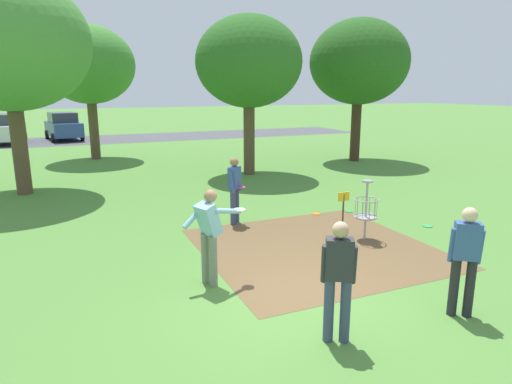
% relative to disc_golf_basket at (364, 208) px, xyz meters
% --- Properties ---
extents(ground_plane, '(160.00, 160.00, 0.00)m').
position_rel_disc_golf_basket_xyz_m(ground_plane, '(-2.79, -2.01, -0.75)').
color(ground_plane, '#518438').
extents(dirt_tee_pad, '(4.78, 4.69, 0.01)m').
position_rel_disc_golf_basket_xyz_m(dirt_tee_pad, '(-1.25, -0.04, -0.75)').
color(dirt_tee_pad, brown).
rests_on(dirt_tee_pad, ground).
extents(disc_golf_basket, '(0.98, 0.58, 1.39)m').
position_rel_disc_golf_basket_xyz_m(disc_golf_basket, '(0.00, 0.00, 0.00)').
color(disc_golf_basket, '#9E9EA3').
rests_on(disc_golf_basket, ground).
extents(player_foreground_watching, '(0.45, 0.45, 1.71)m').
position_rel_disc_golf_basket_xyz_m(player_foreground_watching, '(-2.23, 2.35, 0.21)').
color(player_foreground_watching, '#384260').
rests_on(player_foreground_watching, ground).
extents(player_throwing, '(0.49, 0.45, 1.71)m').
position_rel_disc_golf_basket_xyz_m(player_throwing, '(-2.89, -3.32, 0.21)').
color(player_throwing, '#384260').
rests_on(player_throwing, ground).
extents(player_waiting_left, '(1.17, 0.48, 1.71)m').
position_rel_disc_golf_basket_xyz_m(player_waiting_left, '(-3.91, -0.89, 0.23)').
color(player_waiting_left, slate).
rests_on(player_waiting_left, ground).
extents(player_waiting_right, '(0.48, 0.45, 1.71)m').
position_rel_disc_golf_basket_xyz_m(player_waiting_right, '(-0.77, -3.47, 0.21)').
color(player_waiting_right, '#232328').
rests_on(player_waiting_right, ground).
extents(frisbee_near_basket, '(0.24, 0.24, 0.02)m').
position_rel_disc_golf_basket_xyz_m(frisbee_near_basket, '(0.13, 2.26, -0.74)').
color(frisbee_near_basket, orange).
rests_on(frisbee_near_basket, ground).
extents(frisbee_by_tee, '(0.22, 0.22, 0.02)m').
position_rel_disc_golf_basket_xyz_m(frisbee_by_tee, '(1.12, 2.10, -0.74)').
color(frisbee_by_tee, green).
rests_on(frisbee_by_tee, ground).
extents(frisbee_mid_grass, '(0.25, 0.25, 0.02)m').
position_rel_disc_golf_basket_xyz_m(frisbee_mid_grass, '(2.13, 0.17, -0.74)').
color(frisbee_mid_grass, green).
rests_on(frisbee_mid_grass, ground).
extents(tree_near_left, '(4.97, 4.97, 6.90)m').
position_rel_disc_golf_basket_xyz_m(tree_near_left, '(-7.42, 8.20, 4.02)').
color(tree_near_left, brown).
rests_on(tree_near_left, ground).
extents(tree_near_right, '(4.13, 4.13, 6.16)m').
position_rel_disc_golf_basket_xyz_m(tree_near_right, '(0.72, 8.50, 3.62)').
color(tree_near_right, brown).
rests_on(tree_near_right, ground).
extents(tree_mid_left, '(4.55, 4.55, 6.52)m').
position_rel_disc_golf_basket_xyz_m(tree_mid_left, '(6.69, 9.67, 3.81)').
color(tree_mid_left, '#422D1E').
rests_on(tree_mid_left, ground).
extents(tree_mid_center, '(4.30, 4.30, 6.33)m').
position_rel_disc_golf_basket_xyz_m(tree_mid_center, '(-4.72, 15.17, 3.72)').
color(tree_mid_center, brown).
rests_on(tree_mid_center, ground).
extents(parking_lot_strip, '(36.00, 6.00, 0.01)m').
position_rel_disc_golf_basket_xyz_m(parking_lot_strip, '(-2.79, 24.23, -0.75)').
color(parking_lot_strip, '#4C4C51').
rests_on(parking_lot_strip, ground).
extents(parked_car_leftmost, '(2.29, 4.36, 1.84)m').
position_rel_disc_golf_basket_xyz_m(parked_car_leftmost, '(-9.50, 24.04, 0.17)').
color(parked_car_leftmost, silver).
rests_on(parked_car_leftmost, ground).
extents(parked_car_center_left, '(2.47, 4.44, 1.84)m').
position_rel_disc_golf_basket_xyz_m(parked_car_center_left, '(-6.07, 24.94, 0.17)').
color(parked_car_center_left, '#2D4784').
rests_on(parked_car_center_left, ground).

